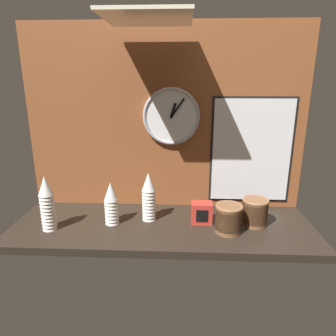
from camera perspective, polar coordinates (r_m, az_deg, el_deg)
name	(u,v)px	position (r m, az deg, el deg)	size (l,w,h in m)	color
ground_plane	(162,226)	(1.66, -1.06, -11.04)	(1.60, 0.56, 0.04)	black
wall_tiled_back	(165,119)	(1.75, -0.58, 9.25)	(1.60, 0.03, 1.05)	brown
cup_stack_center_left	(111,203)	(1.62, -10.76, -6.61)	(0.07, 0.07, 0.23)	white
cup_stack_far_left	(47,203)	(1.64, -22.03, -6.24)	(0.07, 0.07, 0.29)	white
cup_stack_center	(149,197)	(1.64, -3.69, -5.47)	(0.07, 0.07, 0.27)	white
bowl_stack_right	(229,218)	(1.56, 11.46, -9.30)	(0.14, 0.14, 0.15)	brown
bowl_stack_far_right	(255,211)	(1.66, 16.22, -7.92)	(0.14, 0.14, 0.15)	brown
wall_clock	(171,117)	(1.71, 0.63, 9.75)	(0.32, 0.03, 0.32)	white
menu_board	(251,151)	(1.80, 15.60, 3.13)	(0.47, 0.01, 0.62)	black
napkin_dispenser	(202,213)	(1.64, 6.42, -8.46)	(0.11, 0.08, 0.12)	red
ceiling_light_panel	(148,17)	(1.50, -3.85, 26.73)	(0.40, 0.40, 0.02)	white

